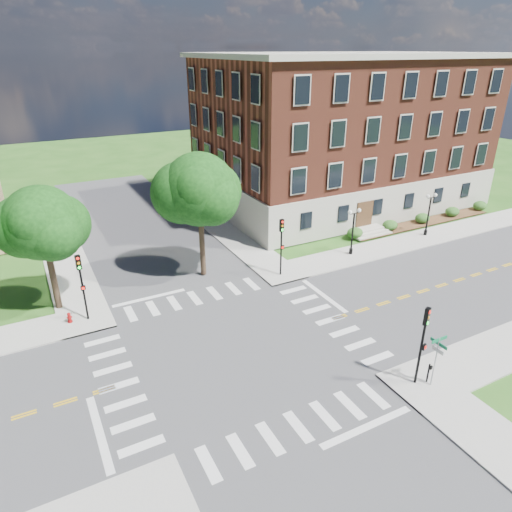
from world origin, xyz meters
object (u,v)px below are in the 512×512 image
traffic_signal_nw (81,279)px  push_button_post (429,372)px  traffic_signal_se (423,336)px  twin_lamp_east (429,212)px  fire_hydrant (69,318)px  street_sign_pole (437,352)px  traffic_signal_ne (281,240)px  twin_lamp_west (353,229)px

traffic_signal_nw → push_button_post: (15.65, -15.56, -2.39)m
traffic_signal_se → twin_lamp_east: bearing=42.3°
twin_lamp_east → push_button_post: size_ratio=3.53×
push_button_post → fire_hydrant: bearing=137.0°
push_button_post → fire_hydrant: (-16.81, 15.70, -0.33)m
traffic_signal_se → street_sign_pole: (0.62, -0.54, -0.88)m
traffic_signal_se → traffic_signal_ne: size_ratio=1.00×
twin_lamp_west → push_button_post: 17.48m
push_button_post → street_sign_pole: bearing=-89.1°
twin_lamp_west → street_sign_pole: twin_lamp_west is taller
traffic_signal_se → traffic_signal_nw: bearing=134.5°
twin_lamp_east → push_button_post: bearing=-136.2°
street_sign_pole → fire_hydrant: 23.27m
traffic_signal_se → twin_lamp_west: size_ratio=1.13×
twin_lamp_west → traffic_signal_se: bearing=-116.7°
twin_lamp_west → fire_hydrant: bearing=-179.7°
traffic_signal_se → twin_lamp_west: bearing=63.3°
traffic_signal_nw → twin_lamp_east: 32.34m
traffic_signal_ne → fire_hydrant: size_ratio=6.40×
traffic_signal_ne → traffic_signal_nw: size_ratio=1.00×
traffic_signal_ne → twin_lamp_east: bearing=2.6°
traffic_signal_nw → twin_lamp_east: traffic_signal_nw is taller
traffic_signal_nw → twin_lamp_east: bearing=0.8°
push_button_post → traffic_signal_ne: bearing=91.9°
twin_lamp_east → fire_hydrant: bearing=-179.4°
traffic_signal_ne → push_button_post: size_ratio=4.00×
push_button_post → fire_hydrant: size_ratio=1.60×
twin_lamp_west → traffic_signal_ne: bearing=-175.5°
traffic_signal_nw → fire_hydrant: bearing=173.3°
twin_lamp_east → push_button_post: twin_lamp_east is taller
street_sign_pole → traffic_signal_nw: bearing=134.7°
street_sign_pole → traffic_signal_ne: bearing=91.9°
traffic_signal_se → traffic_signal_nw: (-15.04, 15.30, 0.00)m
traffic_signal_se → traffic_signal_ne: same height
twin_lamp_west → twin_lamp_east: (9.47, 0.19, 0.00)m
traffic_signal_se → twin_lamp_west: traffic_signal_se is taller
street_sign_pole → push_button_post: street_sign_pole is taller
traffic_signal_nw → traffic_signal_ne: bearing=-1.3°
traffic_signal_se → traffic_signal_ne: 14.96m
traffic_signal_se → push_button_post: bearing=-23.5°
twin_lamp_east → street_sign_pole: bearing=-135.7°
traffic_signal_ne → twin_lamp_east: size_ratio=1.13×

